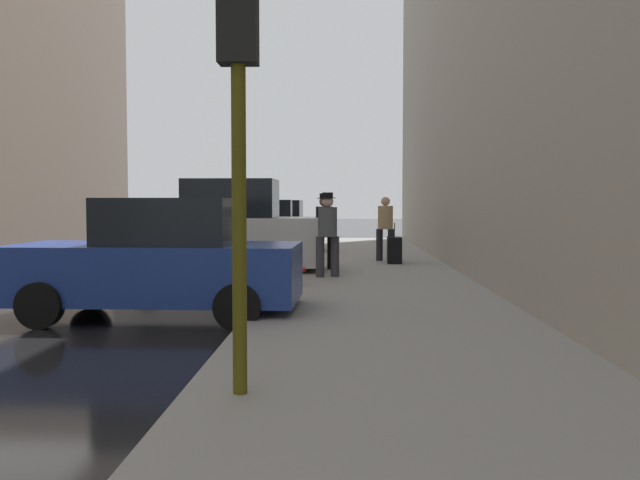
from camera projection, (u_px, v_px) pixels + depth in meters
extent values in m
plane|color=black|center=(3.00, 312.00, 11.24)|extent=(120.00, 120.00, 0.00)
cube|color=gray|center=(384.00, 309.00, 11.06)|extent=(4.00, 40.00, 0.15)
cube|color=navy|center=(157.00, 272.00, 10.56)|extent=(4.25, 1.95, 0.84)
cube|color=black|center=(169.00, 222.00, 10.51)|extent=(1.93, 1.61, 0.70)
cylinder|color=black|center=(90.00, 289.00, 11.57)|extent=(0.65, 0.24, 0.64)
cylinder|color=black|center=(39.00, 305.00, 9.74)|extent=(0.65, 0.24, 0.64)
cylinder|color=black|center=(257.00, 290.00, 11.42)|extent=(0.65, 0.24, 0.64)
cylinder|color=black|center=(237.00, 307.00, 9.58)|extent=(0.65, 0.24, 0.64)
cube|color=silver|center=(223.00, 241.00, 16.52)|extent=(4.63, 1.91, 1.10)
cube|color=black|center=(231.00, 199.00, 16.45)|extent=(2.09, 1.59, 0.90)
cylinder|color=black|center=(170.00, 259.00, 17.53)|extent=(0.64, 0.23, 0.64)
cylinder|color=black|center=(148.00, 266.00, 15.69)|extent=(0.64, 0.23, 0.64)
cylinder|color=black|center=(291.00, 260.00, 17.40)|extent=(0.64, 0.23, 0.64)
cylinder|color=black|center=(284.00, 266.00, 15.56)|extent=(0.64, 0.23, 0.64)
cube|color=#B2191E|center=(256.00, 234.00, 22.94)|extent=(4.26, 1.97, 0.84)
cube|color=black|center=(262.00, 211.00, 22.90)|extent=(1.94, 1.62, 0.70)
cylinder|color=black|center=(218.00, 244.00, 23.88)|extent=(0.65, 0.24, 0.64)
cylinder|color=black|center=(209.00, 247.00, 22.04)|extent=(0.65, 0.24, 0.64)
cylinder|color=black|center=(299.00, 244.00, 23.89)|extent=(0.65, 0.24, 0.64)
cylinder|color=black|center=(298.00, 247.00, 22.05)|extent=(0.65, 0.24, 0.64)
cube|color=#193828|center=(273.00, 227.00, 28.71)|extent=(4.27, 2.00, 0.84)
cube|color=black|center=(278.00, 209.00, 28.66)|extent=(1.95, 1.63, 0.70)
cylinder|color=black|center=(244.00, 235.00, 29.74)|extent=(0.65, 0.24, 0.64)
cylinder|color=black|center=(235.00, 238.00, 27.91)|extent=(0.65, 0.24, 0.64)
cylinder|color=black|center=(309.00, 236.00, 29.56)|extent=(0.65, 0.24, 0.64)
cylinder|color=black|center=(305.00, 238.00, 27.72)|extent=(0.65, 0.24, 0.64)
cylinder|color=red|center=(294.00, 271.00, 13.50)|extent=(0.22, 0.22, 0.55)
sphere|color=red|center=(294.00, 253.00, 13.48)|extent=(0.20, 0.20, 0.20)
cylinder|color=red|center=(286.00, 269.00, 13.50)|extent=(0.10, 0.09, 0.09)
cylinder|color=red|center=(303.00, 269.00, 13.49)|extent=(0.10, 0.09, 0.09)
cylinder|color=#514C0F|center=(239.00, 176.00, 5.81)|extent=(0.12, 0.12, 3.60)
cube|color=black|center=(238.00, 8.00, 5.74)|extent=(0.32, 0.24, 0.90)
sphere|color=yellow|center=(240.00, 12.00, 5.87)|extent=(0.14, 0.14, 0.14)
sphere|color=green|center=(240.00, 47.00, 5.88)|extent=(0.14, 0.14, 0.14)
cylinder|color=black|center=(391.00, 245.00, 19.02)|extent=(0.22, 0.22, 0.85)
cylinder|color=black|center=(379.00, 245.00, 19.12)|extent=(0.22, 0.22, 0.85)
cylinder|color=tan|center=(385.00, 217.00, 19.03)|extent=(0.50, 0.50, 0.62)
sphere|color=tan|center=(385.00, 201.00, 19.00)|extent=(0.24, 0.24, 0.24)
cylinder|color=#333338|center=(335.00, 257.00, 15.03)|extent=(0.21, 0.21, 0.85)
cylinder|color=#333338|center=(320.00, 257.00, 14.97)|extent=(0.21, 0.21, 0.85)
cylinder|color=#4C5156|center=(328.00, 222.00, 14.96)|extent=(0.47, 0.47, 0.62)
sphere|color=beige|center=(328.00, 201.00, 14.93)|extent=(0.24, 0.24, 0.24)
cylinder|color=black|center=(328.00, 198.00, 14.93)|extent=(0.34, 0.34, 0.02)
cylinder|color=black|center=(328.00, 195.00, 14.93)|extent=(0.23, 0.23, 0.11)
cylinder|color=black|center=(331.00, 251.00, 16.69)|extent=(0.22, 0.22, 0.85)
cylinder|color=black|center=(318.00, 251.00, 16.61)|extent=(0.22, 0.22, 0.85)
cylinder|color=black|center=(324.00, 220.00, 16.61)|extent=(0.49, 0.49, 0.62)
sphere|color=#997051|center=(324.00, 201.00, 16.58)|extent=(0.24, 0.24, 0.24)
cylinder|color=black|center=(324.00, 198.00, 16.58)|extent=(0.34, 0.34, 0.02)
cylinder|color=black|center=(324.00, 196.00, 16.58)|extent=(0.23, 0.23, 0.11)
cube|color=black|center=(394.00, 250.00, 18.27)|extent=(0.37, 0.56, 0.68)
cylinder|color=#333333|center=(394.00, 230.00, 18.24)|extent=(0.02, 0.02, 0.36)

